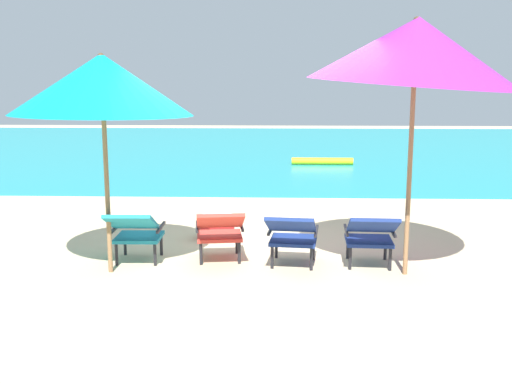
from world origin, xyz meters
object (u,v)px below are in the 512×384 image
at_px(lounge_chair_far_right, 371,234).
at_px(beach_umbrella_left, 102,85).
at_px(swim_buoy, 322,161).
at_px(lounge_chair_near_left, 220,229).
at_px(beach_umbrella_right, 415,51).
at_px(lounge_chair_near_right, 292,234).
at_px(cooler_box, 216,227).
at_px(lounge_chair_far_left, 135,230).

xyz_separation_m(lounge_chair_far_right, beach_umbrella_left, (-2.87, -0.21, 1.63)).
xyz_separation_m(swim_buoy, beach_umbrella_left, (-2.99, -9.03, 1.94)).
height_order(swim_buoy, lounge_chair_far_right, lounge_chair_far_right).
bearing_deg(swim_buoy, lounge_chair_far_right, -90.76).
relative_size(lounge_chair_far_right, beach_umbrella_left, 0.38).
distance_m(lounge_chair_near_left, beach_umbrella_right, 2.86).
distance_m(beach_umbrella_left, beach_umbrella_right, 3.25).
height_order(lounge_chair_far_right, beach_umbrella_right, beach_umbrella_right).
bearing_deg(beach_umbrella_left, lounge_chair_far_right, 4.20).
height_order(lounge_chair_near_right, cooler_box, lounge_chair_near_right).
relative_size(lounge_chair_near_right, lounge_chair_far_right, 1.03).
xyz_separation_m(beach_umbrella_left, beach_umbrella_right, (3.23, 0.05, 0.34)).
xyz_separation_m(lounge_chair_far_left, lounge_chair_near_left, (0.95, 0.09, 0.00)).
distance_m(swim_buoy, cooler_box, 7.83).
bearing_deg(lounge_chair_near_right, lounge_chair_near_left, 169.04).
distance_m(swim_buoy, beach_umbrella_left, 9.70).
height_order(beach_umbrella_left, cooler_box, beach_umbrella_left).
height_order(swim_buoy, lounge_chair_near_right, lounge_chair_near_right).
bearing_deg(beach_umbrella_left, cooler_box, 55.08).
height_order(swim_buoy, lounge_chair_far_left, lounge_chair_far_left).
height_order(swim_buoy, beach_umbrella_left, beach_umbrella_left).
height_order(lounge_chair_far_left, lounge_chair_near_right, same).
distance_m(lounge_chair_near_right, beach_umbrella_left, 2.59).
bearing_deg(lounge_chair_far_left, beach_umbrella_right, -4.29).
xyz_separation_m(lounge_chair_near_left, beach_umbrella_right, (2.06, -0.31, 1.97)).
bearing_deg(swim_buoy, cooler_box, -104.62).
relative_size(lounge_chair_near_left, lounge_chair_near_right, 1.01).
xyz_separation_m(lounge_chair_near_right, lounge_chair_far_right, (0.87, 0.01, 0.00)).
xyz_separation_m(swim_buoy, lounge_chair_near_left, (-1.81, -8.67, 0.31)).
relative_size(lounge_chair_far_right, beach_umbrella_right, 0.30).
relative_size(lounge_chair_far_left, lounge_chair_near_left, 0.95).
xyz_separation_m(swim_buoy, beach_umbrella_right, (0.24, -8.98, 2.27)).
relative_size(swim_buoy, lounge_chair_near_left, 1.70).
height_order(lounge_chair_near_left, lounge_chair_near_right, same).
bearing_deg(cooler_box, lounge_chair_near_right, -51.72).
relative_size(lounge_chair_near_left, lounge_chair_far_right, 1.04).
xyz_separation_m(lounge_chair_near_left, beach_umbrella_left, (-1.18, -0.36, 1.63)).
xyz_separation_m(lounge_chair_far_left, beach_umbrella_right, (3.01, -0.23, 1.97)).
xyz_separation_m(swim_buoy, lounge_chair_far_left, (-2.77, -8.75, 0.31)).
bearing_deg(lounge_chair_near_left, lounge_chair_far_left, -174.71).
distance_m(lounge_chair_near_right, beach_umbrella_right, 2.33).
bearing_deg(beach_umbrella_left, beach_umbrella_right, 0.82).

